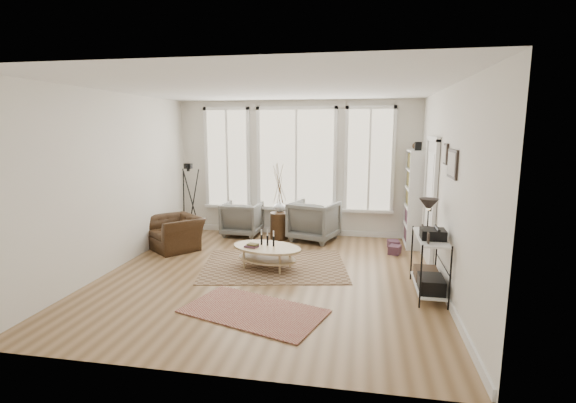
% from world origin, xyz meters
% --- Properties ---
extents(room, '(5.50, 5.54, 2.90)m').
position_xyz_m(room, '(0.02, 0.03, 1.43)').
color(room, '#96724C').
rests_on(room, ground).
extents(bay_window, '(4.14, 0.12, 2.24)m').
position_xyz_m(bay_window, '(0.00, 2.71, 1.61)').
color(bay_window, tan).
rests_on(bay_window, ground).
extents(door, '(0.09, 1.06, 2.22)m').
position_xyz_m(door, '(2.57, 1.15, 1.12)').
color(door, silver).
rests_on(door, ground).
extents(bookcase, '(0.31, 0.85, 2.06)m').
position_xyz_m(bookcase, '(2.44, 2.23, 0.96)').
color(bookcase, white).
rests_on(bookcase, ground).
extents(low_shelf, '(0.38, 1.08, 1.30)m').
position_xyz_m(low_shelf, '(2.38, -0.30, 0.51)').
color(low_shelf, white).
rests_on(low_shelf, ground).
extents(wall_art, '(0.04, 0.88, 0.44)m').
position_xyz_m(wall_art, '(2.58, -0.27, 1.88)').
color(wall_art, black).
rests_on(wall_art, ground).
extents(rug_main, '(2.67, 2.19, 0.01)m').
position_xyz_m(rug_main, '(-0.01, 0.48, 0.01)').
color(rug_main, brown).
rests_on(rug_main, ground).
extents(rug_runner, '(1.98, 1.48, 0.01)m').
position_xyz_m(rug_runner, '(0.10, -1.34, 0.01)').
color(rug_runner, maroon).
rests_on(rug_runner, ground).
extents(coffee_table, '(1.36, 1.05, 0.55)m').
position_xyz_m(coffee_table, '(-0.12, 0.33, 0.30)').
color(coffee_table, tan).
rests_on(coffee_table, ground).
extents(armchair_left, '(0.81, 0.84, 0.74)m').
position_xyz_m(armchair_left, '(-1.14, 2.39, 0.37)').
color(armchair_left, slate).
rests_on(armchair_left, ground).
extents(armchair_right, '(1.12, 1.14, 0.83)m').
position_xyz_m(armchair_right, '(0.45, 2.27, 0.41)').
color(armchair_right, slate).
rests_on(armchair_right, ground).
extents(side_table, '(0.38, 0.38, 1.58)m').
position_xyz_m(side_table, '(-0.28, 2.22, 0.76)').
color(side_table, '#342112').
rests_on(side_table, ground).
extents(vase, '(0.29, 0.29, 0.25)m').
position_xyz_m(vase, '(-0.30, 2.38, 0.69)').
color(vase, silver).
rests_on(vase, side_table).
extents(accent_chair, '(1.29, 1.27, 0.63)m').
position_xyz_m(accent_chair, '(-2.12, 1.15, 0.32)').
color(accent_chair, '#342112').
rests_on(accent_chair, ground).
extents(tripod_camera, '(0.55, 0.55, 1.57)m').
position_xyz_m(tripod_camera, '(-2.24, 2.16, 0.72)').
color(tripod_camera, black).
rests_on(tripod_camera, ground).
extents(book_stack_near, '(0.23, 0.28, 0.16)m').
position_xyz_m(book_stack_near, '(2.05, 1.89, 0.08)').
color(book_stack_near, maroon).
rests_on(book_stack_near, ground).
extents(book_stack_far, '(0.27, 0.30, 0.16)m').
position_xyz_m(book_stack_far, '(2.05, 1.55, 0.08)').
color(book_stack_far, maroon).
rests_on(book_stack_far, ground).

